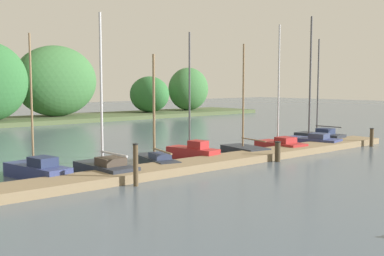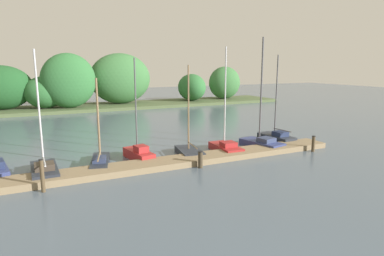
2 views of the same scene
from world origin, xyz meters
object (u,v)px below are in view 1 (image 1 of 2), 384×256
at_px(sailboat_2, 36,169).
at_px(mooring_piling_1, 136,165).
at_px(sailboat_6, 244,148).
at_px(sailboat_8, 311,139).
at_px(sailboat_5, 192,151).
at_px(sailboat_7, 279,144).
at_px(sailboat_3, 105,167).
at_px(sailboat_9, 319,136).
at_px(mooring_piling_3, 372,137).
at_px(mooring_piling_2, 278,151).
at_px(sailboat_4, 156,158).

height_order(sailboat_2, mooring_piling_1, sailboat_2).
distance_m(sailboat_2, mooring_piling_1, 4.33).
height_order(sailboat_6, sailboat_8, sailboat_8).
bearing_deg(sailboat_5, sailboat_7, -106.83).
bearing_deg(sailboat_3, sailboat_8, -91.19).
bearing_deg(sailboat_9, sailboat_8, 109.02).
distance_m(sailboat_2, mooring_piling_3, 19.24).
distance_m(sailboat_2, sailboat_9, 18.55).
distance_m(sailboat_8, mooring_piling_2, 6.53).
relative_size(sailboat_7, sailboat_9, 1.06).
bearing_deg(sailboat_7, sailboat_5, 85.98).
bearing_deg(sailboat_9, sailboat_3, 88.92).
height_order(sailboat_7, mooring_piling_3, sailboat_7).
distance_m(sailboat_8, sailboat_9, 2.28).
distance_m(sailboat_2, sailboat_4, 5.39).
bearing_deg(mooring_piling_2, sailboat_9, 22.22).
bearing_deg(sailboat_6, sailboat_8, -84.63).
xyz_separation_m(sailboat_3, mooring_piling_1, (-0.13, -2.46, 0.41)).
bearing_deg(sailboat_9, sailboat_6, 89.88).
relative_size(sailboat_8, sailboat_9, 1.17).
xyz_separation_m(sailboat_4, mooring_piling_1, (-3.12, -3.04, 0.46)).
bearing_deg(sailboat_3, sailboat_4, -80.42).
bearing_deg(sailboat_3, mooring_piling_1, 175.44).
distance_m(sailboat_5, sailboat_9, 10.85).
xyz_separation_m(sailboat_8, sailboat_9, (2.09, 0.91, -0.03)).
distance_m(sailboat_7, sailboat_9, 5.12).
relative_size(sailboat_4, mooring_piling_3, 4.65).
bearing_deg(sailboat_7, mooring_piling_3, -111.79).
bearing_deg(sailboat_4, sailboat_2, 96.70).
bearing_deg(sailboat_5, sailboat_9, -98.62).
xyz_separation_m(sailboat_5, mooring_piling_2, (2.70, -3.17, 0.08)).
bearing_deg(sailboat_4, sailboat_7, -80.00).
bearing_deg(sailboat_3, sailboat_9, -88.02).
distance_m(sailboat_6, sailboat_8, 5.51).
bearing_deg(sailboat_4, mooring_piling_3, -89.04).
relative_size(sailboat_5, mooring_piling_2, 6.35).
bearing_deg(sailboat_3, mooring_piling_3, -99.92).
distance_m(sailboat_3, sailboat_9, 16.22).
relative_size(sailboat_3, sailboat_6, 1.13).
bearing_deg(sailboat_6, sailboat_9, -76.84).
bearing_deg(mooring_piling_1, sailboat_4, 44.26).
xyz_separation_m(sailboat_8, mooring_piling_3, (2.42, -2.52, 0.14)).
bearing_deg(sailboat_9, sailboat_5, 86.29).
height_order(sailboat_7, mooring_piling_1, sailboat_7).
bearing_deg(sailboat_7, sailboat_9, -76.42).
bearing_deg(sailboat_3, sailboat_6, -88.86).
distance_m(sailboat_4, sailboat_7, 8.17).
xyz_separation_m(sailboat_2, sailboat_8, (16.46, -1.16, 0.04)).
bearing_deg(mooring_piling_3, mooring_piling_1, -179.98).
bearing_deg(mooring_piling_3, mooring_piling_2, 179.29).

